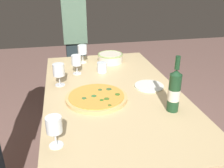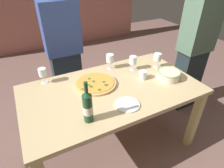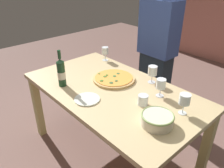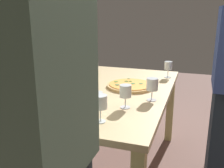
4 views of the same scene
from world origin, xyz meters
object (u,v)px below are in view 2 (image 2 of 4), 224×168
(wine_glass_by_bottle, at_px, (110,59))
(cup_amber, at_px, (143,75))
(wine_bottle, at_px, (88,107))
(side_plate, at_px, (127,104))
(serving_bowl, at_px, (169,75))
(person_guest_left, at_px, (195,48))
(wine_glass_far_right, at_px, (42,73))
(person_host, at_px, (64,51))
(pizza, at_px, (95,83))
(dining_table, at_px, (112,96))
(wine_glass_near_pizza, at_px, (157,57))
(wine_glass_far_left, at_px, (133,61))

(wine_glass_by_bottle, height_order, cup_amber, wine_glass_by_bottle)
(wine_bottle, height_order, side_plate, wine_bottle)
(serving_bowl, height_order, person_guest_left, person_guest_left)
(wine_glass_far_right, relative_size, person_host, 0.09)
(serving_bowl, xyz_separation_m, person_guest_left, (0.63, 0.27, 0.05))
(wine_glass_far_right, distance_m, person_guest_left, 1.74)
(wine_glass_far_right, bearing_deg, wine_glass_by_bottle, -2.31)
(pizza, bearing_deg, person_guest_left, 1.93)
(dining_table, height_order, cup_amber, cup_amber)
(dining_table, xyz_separation_m, cup_amber, (0.34, 0.01, 0.13))
(side_plate, bearing_deg, wine_glass_far_right, 129.51)
(wine_glass_far_right, xyz_separation_m, person_guest_left, (1.73, -0.21, -0.01))
(serving_bowl, bearing_deg, wine_glass_near_pizza, 79.60)
(dining_table, xyz_separation_m, wine_glass_by_bottle, (0.16, 0.35, 0.20))
(side_plate, bearing_deg, serving_bowl, 16.17)
(wine_bottle, bearing_deg, wine_glass_far_right, 106.02)
(wine_glass_far_left, distance_m, side_plate, 0.60)
(wine_glass_by_bottle, xyz_separation_m, wine_glass_far_left, (0.20, -0.14, -0.00))
(dining_table, xyz_separation_m, person_host, (-0.20, 0.87, 0.16))
(wine_glass_by_bottle, relative_size, cup_amber, 1.95)
(serving_bowl, distance_m, cup_amber, 0.25)
(dining_table, xyz_separation_m, wine_glass_far_left, (0.35, 0.21, 0.20))
(pizza, distance_m, wine_glass_far_left, 0.48)
(wine_glass_far_right, xyz_separation_m, side_plate, (0.53, -0.64, -0.10))
(serving_bowl, xyz_separation_m, cup_amber, (-0.22, 0.11, -0.00))
(wine_glass_far_left, bearing_deg, person_guest_left, -2.87)
(serving_bowl, distance_m, wine_glass_by_bottle, 0.61)
(wine_bottle, height_order, person_guest_left, person_guest_left)
(serving_bowl, height_order, wine_glass_by_bottle, wine_glass_by_bottle)
(wine_bottle, height_order, wine_glass_far_right, wine_bottle)
(dining_table, xyz_separation_m, wine_bottle, (-0.34, -0.29, 0.22))
(wine_glass_far_left, height_order, person_guest_left, person_guest_left)
(cup_amber, bearing_deg, wine_bottle, -156.44)
(cup_amber, xyz_separation_m, person_host, (-0.54, 0.86, 0.02))
(wine_glass_by_bottle, distance_m, side_plate, 0.64)
(pizza, height_order, person_host, person_host)
(person_guest_left, bearing_deg, wine_glass_far_right, -14.75)
(pizza, distance_m, side_plate, 0.41)
(serving_bowl, relative_size, wine_bottle, 0.68)
(wine_glass_by_bottle, bearing_deg, cup_amber, -60.89)
(serving_bowl, height_order, person_host, person_host)
(cup_amber, bearing_deg, serving_bowl, -26.89)
(wine_glass_far_left, xyz_separation_m, person_host, (-0.55, 0.66, -0.04))
(serving_bowl, height_order, side_plate, serving_bowl)
(serving_bowl, bearing_deg, dining_table, 169.62)
(wine_bottle, bearing_deg, person_guest_left, 16.45)
(dining_table, height_order, pizza, pizza)
(wine_glass_far_left, bearing_deg, wine_glass_far_right, 169.42)
(serving_bowl, height_order, wine_glass_far_right, wine_glass_far_right)
(wine_glass_far_left, relative_size, person_host, 0.09)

